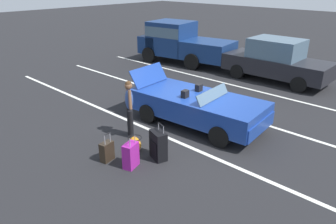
# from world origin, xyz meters

# --- Properties ---
(ground_plane) EXTENTS (80.00, 80.00, 0.00)m
(ground_plane) POSITION_xyz_m (0.00, 0.00, 0.00)
(ground_plane) COLOR black
(lot_line_near) EXTENTS (18.00, 0.12, 0.01)m
(lot_line_near) POSITION_xyz_m (0.00, -1.30, 0.00)
(lot_line_near) COLOR silver
(lot_line_near) RESTS_ON ground_plane
(lot_line_mid) EXTENTS (18.00, 0.12, 0.01)m
(lot_line_mid) POSITION_xyz_m (0.00, 1.40, 0.00)
(lot_line_mid) COLOR silver
(lot_line_mid) RESTS_ON ground_plane
(lot_line_far) EXTENTS (18.00, 0.12, 0.01)m
(lot_line_far) POSITION_xyz_m (0.00, 4.10, 0.00)
(lot_line_far) COLOR silver
(lot_line_far) RESTS_ON ground_plane
(convertible_car) EXTENTS (4.34, 2.09, 1.50)m
(convertible_car) POSITION_xyz_m (0.20, 0.02, 0.59)
(convertible_car) COLOR navy
(convertible_car) RESTS_ON ground_plane
(suitcase_large_black) EXTENTS (0.54, 0.42, 0.94)m
(suitcase_large_black) POSITION_xyz_m (0.57, -2.28, 0.37)
(suitcase_large_black) COLOR black
(suitcase_large_black) RESTS_ON ground_plane
(suitcase_medium_bright) EXTENTS (0.35, 0.45, 0.84)m
(suitcase_medium_bright) POSITION_xyz_m (0.36, -3.00, 0.31)
(suitcase_medium_bright) COLOR #991E8C
(suitcase_medium_bright) RESTS_ON ground_plane
(suitcase_small_carryon) EXTENTS (0.26, 0.37, 0.76)m
(suitcase_small_carryon) POSITION_xyz_m (-0.29, -3.21, 0.25)
(suitcase_small_carryon) COLOR #2D2319
(suitcase_small_carryon) RESTS_ON ground_plane
(duffel_bag) EXTENTS (0.70, 0.58, 0.34)m
(duffel_bag) POSITION_xyz_m (-0.22, -2.35, 0.16)
(duffel_bag) COLOR orange
(duffel_bag) RESTS_ON ground_plane
(traveler_person) EXTENTS (0.55, 0.40, 1.65)m
(traveler_person) POSITION_xyz_m (-0.89, -1.93, 0.93)
(traveler_person) COLOR black
(traveler_person) RESTS_ON ground_plane
(parked_pickup_truck_near) EXTENTS (5.22, 2.64, 2.10)m
(parked_pickup_truck_near) POSITION_xyz_m (-5.60, 5.56, 1.11)
(parked_pickup_truck_near) COLOR navy
(parked_pickup_truck_near) RESTS_ON ground_plane
(parked_sedan_far) EXTENTS (4.50, 1.88, 1.82)m
(parked_sedan_far) POSITION_xyz_m (-0.33, 5.93, 0.89)
(parked_sedan_far) COLOR black
(parked_sedan_far) RESTS_ON ground_plane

